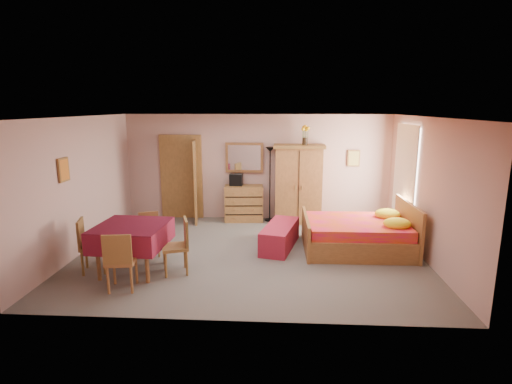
# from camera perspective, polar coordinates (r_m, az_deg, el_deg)

# --- Properties ---
(floor) EXTENTS (6.50, 6.50, 0.00)m
(floor) POSITION_cam_1_polar(r_m,az_deg,el_deg) (7.82, -0.87, -8.73)
(floor) COLOR slate
(floor) RESTS_ON ground
(ceiling) EXTENTS (6.50, 6.50, 0.00)m
(ceiling) POSITION_cam_1_polar(r_m,az_deg,el_deg) (7.30, -0.94, 10.69)
(ceiling) COLOR brown
(ceiling) RESTS_ON wall_back
(wall_back) EXTENTS (6.50, 0.10, 2.60)m
(wall_back) POSITION_cam_1_polar(r_m,az_deg,el_deg) (9.91, 0.16, 3.53)
(wall_back) COLOR tan
(wall_back) RESTS_ON floor
(wall_front) EXTENTS (6.50, 0.10, 2.60)m
(wall_front) POSITION_cam_1_polar(r_m,az_deg,el_deg) (5.04, -3.00, -5.03)
(wall_front) COLOR tan
(wall_front) RESTS_ON floor
(wall_left) EXTENTS (0.10, 5.00, 2.60)m
(wall_left) POSITION_cam_1_polar(r_m,az_deg,el_deg) (8.34, -23.76, 0.86)
(wall_left) COLOR tan
(wall_left) RESTS_ON floor
(wall_right) EXTENTS (0.10, 5.00, 2.60)m
(wall_right) POSITION_cam_1_polar(r_m,az_deg,el_deg) (7.91, 23.29, 0.32)
(wall_right) COLOR tan
(wall_right) RESTS_ON floor
(doorway) EXTENTS (1.06, 0.12, 2.15)m
(doorway) POSITION_cam_1_polar(r_m,az_deg,el_deg) (10.21, -10.57, 2.02)
(doorway) COLOR #9E6B35
(doorway) RESTS_ON floor
(window) EXTENTS (0.08, 1.40, 1.95)m
(window) POSITION_cam_1_polar(r_m,az_deg,el_deg) (8.99, 20.58, 2.83)
(window) COLOR white
(window) RESTS_ON wall_right
(picture_left) EXTENTS (0.04, 0.32, 0.42)m
(picture_left) POSITION_cam_1_polar(r_m,az_deg,el_deg) (7.74, -25.80, 2.88)
(picture_left) COLOR orange
(picture_left) RESTS_ON wall_left
(picture_back) EXTENTS (0.30, 0.04, 0.40)m
(picture_back) POSITION_cam_1_polar(r_m,az_deg,el_deg) (9.99, 13.78, 4.71)
(picture_back) COLOR #D8BF59
(picture_back) RESTS_ON wall_back
(chest_of_drawers) EXTENTS (0.97, 0.54, 0.88)m
(chest_of_drawers) POSITION_cam_1_polar(r_m,az_deg,el_deg) (9.84, -1.74, -1.63)
(chest_of_drawers) COLOR olive
(chest_of_drawers) RESTS_ON floor
(wall_mirror) EXTENTS (0.93, 0.08, 0.74)m
(wall_mirror) POSITION_cam_1_polar(r_m,az_deg,el_deg) (9.85, -1.68, 4.94)
(wall_mirror) COLOR silver
(wall_mirror) RESTS_ON wall_back
(stereo) EXTENTS (0.33, 0.25, 0.29)m
(stereo) POSITION_cam_1_polar(r_m,az_deg,el_deg) (9.78, -2.84, 1.78)
(stereo) COLOR black
(stereo) RESTS_ON chest_of_drawers
(floor_lamp) EXTENTS (0.28, 0.28, 1.83)m
(floor_lamp) POSITION_cam_1_polar(r_m,az_deg,el_deg) (9.75, 2.00, 1.09)
(floor_lamp) COLOR black
(floor_lamp) RESTS_ON floor
(wardrobe) EXTENTS (1.22, 0.65, 1.90)m
(wardrobe) POSITION_cam_1_polar(r_m,az_deg,el_deg) (9.65, 6.09, 1.12)
(wardrobe) COLOR #9E6635
(wardrobe) RESTS_ON floor
(sunflower_vase) EXTENTS (0.19, 0.19, 0.46)m
(sunflower_vase) POSITION_cam_1_polar(r_m,az_deg,el_deg) (9.53, 7.02, 8.10)
(sunflower_vase) COLOR yellow
(sunflower_vase) RESTS_ON wardrobe
(bed) EXTENTS (2.09, 1.65, 0.96)m
(bed) POSITION_cam_1_polar(r_m,az_deg,el_deg) (8.10, 14.18, -4.75)
(bed) COLOR #E01552
(bed) RESTS_ON floor
(bench) EXTENTS (0.83, 1.49, 0.47)m
(bench) POSITION_cam_1_polar(r_m,az_deg,el_deg) (8.07, 3.43, -6.30)
(bench) COLOR maroon
(bench) RESTS_ON floor
(dining_table) EXTENTS (1.20, 1.20, 0.83)m
(dining_table) POSITION_cam_1_polar(r_m,az_deg,el_deg) (7.18, -17.20, -7.67)
(dining_table) COLOR maroon
(dining_table) RESTS_ON floor
(chair_south) EXTENTS (0.48, 0.48, 0.94)m
(chair_south) POSITION_cam_1_polar(r_m,az_deg,el_deg) (6.56, -18.66, -9.21)
(chair_south) COLOR #A36737
(chair_south) RESTS_ON floor
(chair_north) EXTENTS (0.48, 0.48, 0.82)m
(chair_north) POSITION_cam_1_polar(r_m,az_deg,el_deg) (7.84, -14.94, -5.93)
(chair_north) COLOR #B0813B
(chair_north) RESTS_ON floor
(chair_west) EXTENTS (0.52, 0.52, 0.93)m
(chair_west) POSITION_cam_1_polar(r_m,az_deg,el_deg) (7.39, -22.14, -7.07)
(chair_west) COLOR olive
(chair_west) RESTS_ON floor
(chair_east) EXTENTS (0.54, 0.54, 0.94)m
(chair_east) POSITION_cam_1_polar(r_m,az_deg,el_deg) (6.93, -11.50, -7.63)
(chair_east) COLOR olive
(chair_east) RESTS_ON floor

